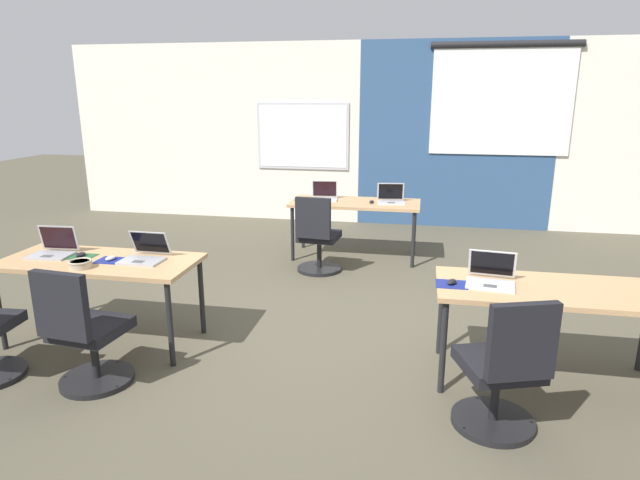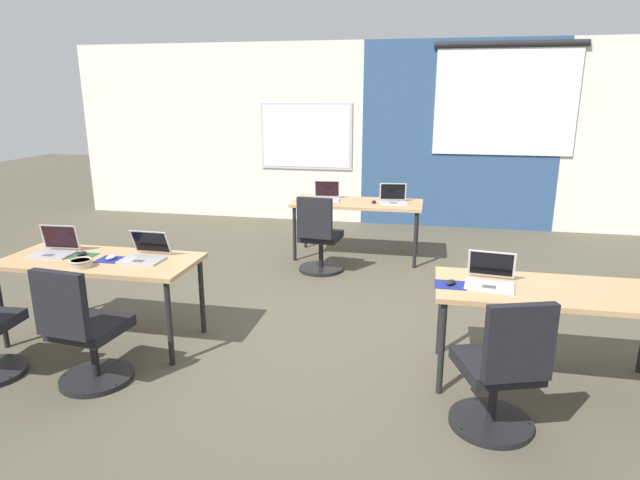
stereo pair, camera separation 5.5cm
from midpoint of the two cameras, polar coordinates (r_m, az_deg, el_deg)
ground_plane at (r=4.89m, az=0.64°, el=-9.26°), size 24.00×24.00×0.00m
back_wall_assembly at (r=8.62m, az=6.33°, el=11.10°), size 10.00×0.27×2.80m
desk_near_left at (r=4.77m, az=-21.95°, el=-2.55°), size 1.60×0.70×0.72m
desk_near_right at (r=4.11m, az=23.77°, el=-5.56°), size 1.60×0.70×0.72m
desk_far_center at (r=6.76m, az=4.22°, el=3.57°), size 1.60×0.70×0.72m
laptop_near_left_inner at (r=4.60m, az=-17.74°, el=-1.39°), size 0.34×0.33×0.22m
mousepad_near_left_inner at (r=4.69m, az=-20.94°, el=-1.95°), size 0.22×0.19×0.00m
mouse_near_left_inner at (r=4.68m, az=-20.97°, el=-1.73°), size 0.07×0.11×0.03m
chair_near_left_inner at (r=4.17m, az=-23.33°, el=-9.43°), size 0.52×0.56×0.92m
laptop_near_left_end at (r=5.03m, az=-26.02°, el=-0.79°), size 0.35×0.30×0.23m
mousepad_near_left_end at (r=4.89m, az=-23.63°, el=-1.55°), size 0.22×0.19×0.00m
mouse_near_left_end at (r=4.88m, az=-23.66°, el=-1.33°), size 0.07×0.11×0.03m
laptop_far_left at (r=6.85m, az=0.92°, el=4.72°), size 0.36×0.31×0.23m
mousepad_far_left at (r=6.85m, az=-1.23°, el=4.30°), size 0.22×0.19×0.00m
mouse_far_left at (r=6.85m, az=-1.23°, el=4.46°), size 0.08×0.11×0.03m
chair_far_left at (r=6.21m, az=0.17°, el=-0.12°), size 0.52×0.56×0.92m
laptop_near_right_inner at (r=4.01m, az=17.96°, el=-3.84°), size 0.37×0.35×0.23m
mousepad_near_right_inner at (r=3.93m, az=14.06°, el=-4.63°), size 0.22×0.19×0.00m
mouse_near_right_inner at (r=3.92m, az=14.08°, el=-4.37°), size 0.09×0.11×0.03m
chair_near_right_inner at (r=3.53m, az=19.01°, el=-13.60°), size 0.56×0.61×0.92m
laptop_far_right at (r=6.71m, az=7.99°, el=4.34°), size 0.36×0.32×0.23m
mouse_far_right at (r=6.67m, az=5.96°, el=4.05°), size 0.06×0.10×0.03m
snack_bowl at (r=4.58m, az=-23.71°, el=-2.22°), size 0.18×0.18×0.06m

